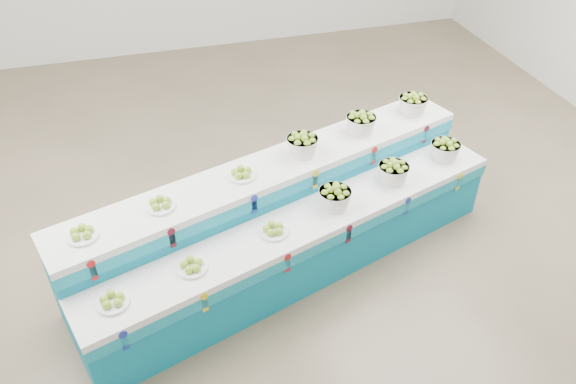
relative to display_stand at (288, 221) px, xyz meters
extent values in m
plane|color=brown|center=(0.01, 0.63, -0.51)|extent=(10.00, 10.00, 0.00)
cylinder|color=white|center=(-1.68, -0.82, 0.26)|extent=(0.33, 0.33, 0.10)
cylinder|color=white|center=(-1.02, -0.61, 0.26)|extent=(0.33, 0.33, 0.10)
cylinder|color=white|center=(-0.24, -0.36, 0.26)|extent=(0.33, 0.33, 0.10)
cylinder|color=white|center=(-1.84, -0.30, 0.56)|extent=(0.33, 0.33, 0.10)
cylinder|color=white|center=(-1.19, -0.09, 0.56)|extent=(0.33, 0.33, 0.10)
cylinder|color=white|center=(-0.41, 0.16, 0.56)|extent=(0.33, 0.33, 0.10)
camera|label=1|loc=(-1.19, -4.11, 3.66)|focal=35.50mm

